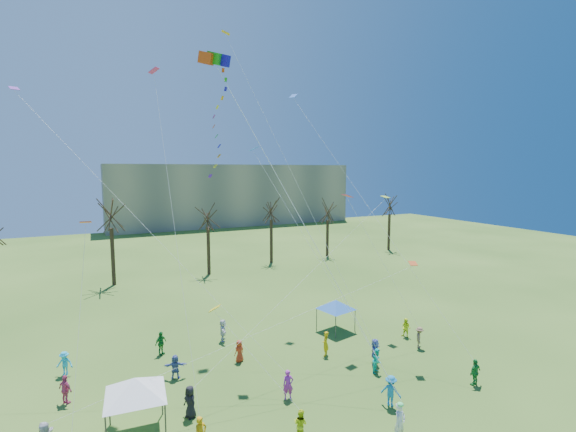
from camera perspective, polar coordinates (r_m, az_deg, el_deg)
name	(u,v)px	position (r m, az deg, el deg)	size (l,w,h in m)	color
distant_building	(232,194)	(103.26, -7.96, 3.06)	(60.00, 14.00, 15.00)	gray
bare_tree_row	(190,220)	(54.13, -13.80, -0.62)	(70.17, 8.27, 10.73)	black
hero_kite_flyer	(400,423)	(23.45, 15.61, -26.44)	(0.73, 0.48, 2.01)	white
big_box_kite	(223,125)	(23.60, -9.30, 12.68)	(4.34, 5.31, 20.86)	red
canopy_tent_white	(135,387)	(23.66, -20.92, -21.71)	(4.15, 4.15, 3.12)	#3F3F44
canopy_tent_blue	(336,305)	(35.25, 6.82, -12.40)	(3.49, 3.49, 2.67)	#3F3F44
festival_crowd	(263,370)	(27.73, -3.55, -21.01)	(26.34, 14.71, 1.85)	red
small_kites_aloft	(256,171)	(29.07, -4.53, 6.40)	(27.80, 16.52, 35.01)	red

